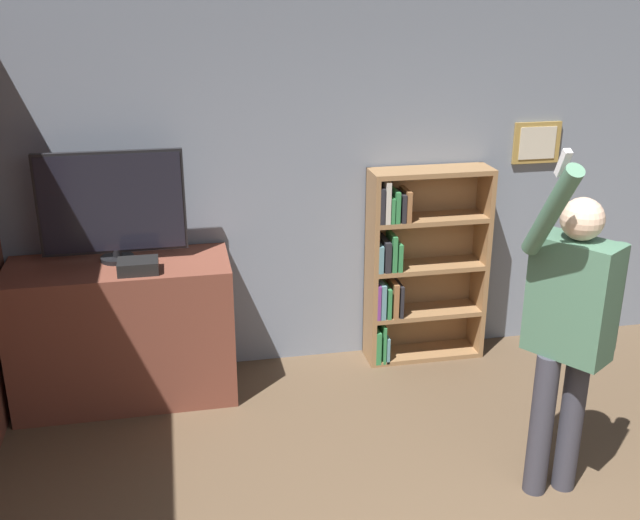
# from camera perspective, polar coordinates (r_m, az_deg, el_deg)

# --- Properties ---
(wall_back) EXTENTS (7.10, 0.09, 2.70)m
(wall_back) POSITION_cam_1_polar(r_m,az_deg,el_deg) (5.51, 3.48, 5.85)
(wall_back) COLOR gray
(wall_back) RESTS_ON ground_plane
(tv_ledge) EXTENTS (1.47, 0.62, 0.98)m
(tv_ledge) POSITION_cam_1_polar(r_m,az_deg,el_deg) (5.31, -14.71, -5.31)
(tv_ledge) COLOR brown
(tv_ledge) RESTS_ON ground_plane
(television) EXTENTS (0.95, 0.22, 0.74)m
(television) POSITION_cam_1_polar(r_m,az_deg,el_deg) (5.07, -15.56, 4.01)
(television) COLOR black
(television) RESTS_ON tv_ledge
(game_console) EXTENTS (0.26, 0.19, 0.08)m
(game_console) POSITION_cam_1_polar(r_m,az_deg,el_deg) (4.94, -13.69, -0.46)
(game_console) COLOR black
(game_console) RESTS_ON tv_ledge
(bookshelf) EXTENTS (0.89, 0.28, 1.48)m
(bookshelf) POSITION_cam_1_polar(r_m,az_deg,el_deg) (5.63, 7.29, -0.38)
(bookshelf) COLOR #997047
(bookshelf) RESTS_ON ground_plane
(person) EXTENTS (0.57, 0.57, 2.03)m
(person) POSITION_cam_1_polar(r_m,az_deg,el_deg) (4.17, 18.49, -4.52)
(person) COLOR #383842
(person) RESTS_ON ground_plane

